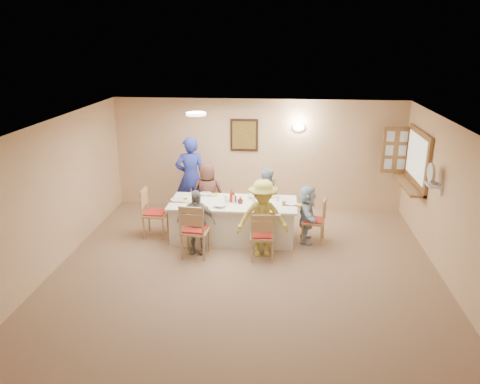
# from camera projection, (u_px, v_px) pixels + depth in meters

# --- Properties ---
(ground) EXTENTS (7.00, 7.00, 0.00)m
(ground) POSITION_uv_depth(u_px,v_px,m) (244.00, 280.00, 7.65)
(ground) COLOR #8C7055
(room_walls) EXTENTS (7.00, 7.00, 7.00)m
(room_walls) POSITION_uv_depth(u_px,v_px,m) (244.00, 192.00, 7.17)
(room_walls) COLOR tan
(room_walls) RESTS_ON ground
(wall_picture) EXTENTS (0.62, 0.05, 0.72)m
(wall_picture) POSITION_uv_depth(u_px,v_px,m) (244.00, 135.00, 10.41)
(wall_picture) COLOR black
(wall_picture) RESTS_ON room_walls
(wall_sconce) EXTENTS (0.26, 0.09, 0.18)m
(wall_sconce) POSITION_uv_depth(u_px,v_px,m) (299.00, 127.00, 10.22)
(wall_sconce) COLOR white
(wall_sconce) RESTS_ON room_walls
(ceiling_light) EXTENTS (0.36, 0.36, 0.05)m
(ceiling_light) POSITION_uv_depth(u_px,v_px,m) (196.00, 114.00, 8.38)
(ceiling_light) COLOR white
(ceiling_light) RESTS_ON room_walls
(serving_hatch) EXTENTS (0.06, 1.50, 1.15)m
(serving_hatch) POSITION_uv_depth(u_px,v_px,m) (418.00, 159.00, 9.16)
(serving_hatch) COLOR brown
(serving_hatch) RESTS_ON room_walls
(hatch_sill) EXTENTS (0.30, 1.50, 0.05)m
(hatch_sill) POSITION_uv_depth(u_px,v_px,m) (408.00, 185.00, 9.34)
(hatch_sill) COLOR brown
(hatch_sill) RESTS_ON room_walls
(shutter_door) EXTENTS (0.55, 0.04, 1.00)m
(shutter_door) POSITION_uv_depth(u_px,v_px,m) (396.00, 150.00, 9.90)
(shutter_door) COLOR brown
(shutter_door) RESTS_ON room_walls
(fan_shelf) EXTENTS (0.22, 0.36, 0.03)m
(fan_shelf) POSITION_uv_depth(u_px,v_px,m) (433.00, 185.00, 7.92)
(fan_shelf) COLOR white
(fan_shelf) RESTS_ON room_walls
(desk_fan) EXTENTS (0.30, 0.30, 0.28)m
(desk_fan) POSITION_uv_depth(u_px,v_px,m) (433.00, 176.00, 7.88)
(desk_fan) COLOR #A5A5A8
(desk_fan) RESTS_ON fan_shelf
(dining_table) EXTENTS (2.44, 1.03, 0.76)m
(dining_table) POSITION_uv_depth(u_px,v_px,m) (233.00, 220.00, 9.11)
(dining_table) COLOR white
(dining_table) RESTS_ON ground
(chair_back_left) EXTENTS (0.49, 0.49, 0.89)m
(chair_back_left) POSITION_uv_depth(u_px,v_px,m) (209.00, 203.00, 9.90)
(chair_back_left) COLOR tan
(chair_back_left) RESTS_ON ground
(chair_back_right) EXTENTS (0.46, 0.46, 0.95)m
(chair_back_right) POSITION_uv_depth(u_px,v_px,m) (266.00, 203.00, 9.79)
(chair_back_right) COLOR tan
(chair_back_right) RESTS_ON ground
(chair_front_left) EXTENTS (0.52, 0.52, 1.02)m
(chair_front_left) POSITION_uv_depth(u_px,v_px,m) (195.00, 229.00, 8.37)
(chair_front_left) COLOR tan
(chair_front_left) RESTS_ON ground
(chair_front_right) EXTENTS (0.47, 0.47, 0.91)m
(chair_front_right) POSITION_uv_depth(u_px,v_px,m) (262.00, 235.00, 8.28)
(chair_front_right) COLOR tan
(chair_front_right) RESTS_ON ground
(chair_left_end) EXTENTS (0.47, 0.47, 0.98)m
(chair_left_end) POSITION_uv_depth(u_px,v_px,m) (155.00, 213.00, 9.22)
(chair_left_end) COLOR tan
(chair_left_end) RESTS_ON ground
(chair_right_end) EXTENTS (0.50, 0.50, 0.90)m
(chair_right_end) POSITION_uv_depth(u_px,v_px,m) (313.00, 220.00, 8.95)
(chair_right_end) COLOR tan
(chair_right_end) RESTS_ON ground
(diner_back_left) EXTENTS (0.70, 0.49, 1.35)m
(diner_back_left) POSITION_uv_depth(u_px,v_px,m) (208.00, 194.00, 9.71)
(diner_back_left) COLOR #54332B
(diner_back_left) RESTS_ON ground
(diner_back_right) EXTENTS (0.63, 0.49, 1.26)m
(diner_back_right) POSITION_uv_depth(u_px,v_px,m) (266.00, 198.00, 9.62)
(diner_back_right) COLOR #8DA5BC
(diner_back_right) RESTS_ON ground
(diner_front_left) EXTENTS (0.71, 0.30, 1.21)m
(diner_front_left) POSITION_uv_depth(u_px,v_px,m) (196.00, 222.00, 8.45)
(diner_front_left) COLOR gray
(diner_front_left) RESTS_ON ground
(diner_front_right) EXTENTS (1.09, 0.82, 1.43)m
(diner_front_right) POSITION_uv_depth(u_px,v_px,m) (262.00, 218.00, 8.31)
(diner_front_right) COLOR #D3C44D
(diner_front_right) RESTS_ON ground
(diner_right_end) EXTENTS (1.05, 0.35, 1.13)m
(diner_right_end) POSITION_uv_depth(u_px,v_px,m) (307.00, 214.00, 8.93)
(diner_right_end) COLOR #A7C2D6
(diner_right_end) RESTS_ON ground
(caregiver) EXTENTS (0.90, 0.80, 1.78)m
(caregiver) POSITION_uv_depth(u_px,v_px,m) (191.00, 177.00, 10.13)
(caregiver) COLOR #2732A4
(caregiver) RESTS_ON ground
(placemat_fl) EXTENTS (0.34, 0.25, 0.01)m
(placemat_fl) POSITION_uv_depth(u_px,v_px,m) (198.00, 209.00, 8.65)
(placemat_fl) COLOR #472B19
(placemat_fl) RESTS_ON dining_table
(plate_fl) EXTENTS (0.22, 0.22, 0.01)m
(plate_fl) POSITION_uv_depth(u_px,v_px,m) (198.00, 208.00, 8.65)
(plate_fl) COLOR white
(plate_fl) RESTS_ON dining_table
(napkin_fl) EXTENTS (0.13, 0.13, 0.01)m
(napkin_fl) POSITION_uv_depth(u_px,v_px,m) (208.00, 209.00, 8.58)
(napkin_fl) COLOR yellow
(napkin_fl) RESTS_ON dining_table
(placemat_fr) EXTENTS (0.36, 0.27, 0.01)m
(placemat_fr) POSITION_uv_depth(u_px,v_px,m) (263.00, 211.00, 8.54)
(placemat_fr) COLOR #472B19
(placemat_fr) RESTS_ON dining_table
(plate_fr) EXTENTS (0.24, 0.24, 0.02)m
(plate_fr) POSITION_uv_depth(u_px,v_px,m) (263.00, 210.00, 8.54)
(plate_fr) COLOR white
(plate_fr) RESTS_ON dining_table
(napkin_fr) EXTENTS (0.14, 0.14, 0.01)m
(napkin_fr) POSITION_uv_depth(u_px,v_px,m) (273.00, 212.00, 8.48)
(napkin_fr) COLOR yellow
(napkin_fr) RESTS_ON dining_table
(placemat_bl) EXTENTS (0.36, 0.27, 0.01)m
(placemat_bl) POSITION_uv_depth(u_px,v_px,m) (206.00, 194.00, 9.44)
(placemat_bl) COLOR #472B19
(placemat_bl) RESTS_ON dining_table
(plate_bl) EXTENTS (0.25, 0.25, 0.02)m
(plate_bl) POSITION_uv_depth(u_px,v_px,m) (206.00, 194.00, 9.44)
(plate_bl) COLOR white
(plate_bl) RESTS_ON dining_table
(napkin_bl) EXTENTS (0.15, 0.15, 0.01)m
(napkin_bl) POSITION_uv_depth(u_px,v_px,m) (214.00, 195.00, 9.38)
(napkin_bl) COLOR yellow
(napkin_bl) RESTS_ON dining_table
(placemat_br) EXTENTS (0.37, 0.27, 0.01)m
(placemat_br) POSITION_uv_depth(u_px,v_px,m) (265.00, 196.00, 9.34)
(placemat_br) COLOR #472B19
(placemat_br) RESTS_ON dining_table
(plate_br) EXTENTS (0.24, 0.24, 0.01)m
(plate_br) POSITION_uv_depth(u_px,v_px,m) (265.00, 195.00, 9.33)
(plate_br) COLOR white
(plate_br) RESTS_ON dining_table
(napkin_br) EXTENTS (0.15, 0.15, 0.01)m
(napkin_br) POSITION_uv_depth(u_px,v_px,m) (274.00, 197.00, 9.27)
(napkin_br) COLOR yellow
(napkin_br) RESTS_ON dining_table
(placemat_le) EXTENTS (0.37, 0.28, 0.01)m
(placemat_le) POSITION_uv_depth(u_px,v_px,m) (177.00, 200.00, 9.09)
(placemat_le) COLOR #472B19
(placemat_le) RESTS_ON dining_table
(plate_le) EXTENTS (0.25, 0.25, 0.02)m
(plate_le) POSITION_uv_depth(u_px,v_px,m) (177.00, 200.00, 9.09)
(plate_le) COLOR white
(plate_le) RESTS_ON dining_table
(napkin_le) EXTENTS (0.15, 0.15, 0.01)m
(napkin_le) POSITION_uv_depth(u_px,v_px,m) (185.00, 201.00, 9.02)
(napkin_le) COLOR yellow
(napkin_le) RESTS_ON dining_table
(placemat_re) EXTENTS (0.35, 0.26, 0.01)m
(placemat_re) POSITION_uv_depth(u_px,v_px,m) (292.00, 204.00, 8.89)
(placemat_re) COLOR #472B19
(placemat_re) RESTS_ON dining_table
(plate_re) EXTENTS (0.24, 0.24, 0.02)m
(plate_re) POSITION_uv_depth(u_px,v_px,m) (292.00, 203.00, 8.89)
(plate_re) COLOR white
(plate_re) RESTS_ON dining_table
(napkin_re) EXTENTS (0.15, 0.15, 0.01)m
(napkin_re) POSITION_uv_depth(u_px,v_px,m) (301.00, 205.00, 8.83)
(napkin_re) COLOR yellow
(napkin_re) RESTS_ON dining_table
(teacup_a) EXTENTS (0.12, 0.12, 0.08)m
(teacup_a) POSITION_uv_depth(u_px,v_px,m) (190.00, 205.00, 8.73)
(teacup_a) COLOR white
(teacup_a) RESTS_ON dining_table
(teacup_b) EXTENTS (0.12, 0.12, 0.08)m
(teacup_b) POSITION_uv_depth(u_px,v_px,m) (256.00, 192.00, 9.44)
(teacup_b) COLOR white
(teacup_b) RESTS_ON dining_table
(bowl_a) EXTENTS (0.36, 0.36, 0.06)m
(bowl_a) POSITION_uv_depth(u_px,v_px,m) (220.00, 205.00, 8.73)
(bowl_a) COLOR white
(bowl_a) RESTS_ON dining_table
(bowl_b) EXTENTS (0.30, 0.30, 0.06)m
(bowl_b) POSITION_uv_depth(u_px,v_px,m) (253.00, 196.00, 9.22)
(bowl_b) COLOR white
(bowl_b) RESTS_ON dining_table
(condiment_ketchup) EXTENTS (0.18, 0.18, 0.26)m
(condiment_ketchup) POSITION_uv_depth(u_px,v_px,m) (232.00, 195.00, 8.97)
(condiment_ketchup) COLOR #AA280E
(condiment_ketchup) RESTS_ON dining_table
(condiment_brown) EXTENTS (0.12, 0.12, 0.18)m
(condiment_brown) POSITION_uv_depth(u_px,v_px,m) (234.00, 197.00, 8.98)
(condiment_brown) COLOR #4B1C14
(condiment_brown) RESTS_ON dining_table
(condiment_malt) EXTENTS (0.16, 0.16, 0.14)m
(condiment_malt) POSITION_uv_depth(u_px,v_px,m) (240.00, 200.00, 8.91)
(condiment_malt) COLOR #4B1C14
(condiment_malt) RESTS_ON dining_table
(drinking_glass) EXTENTS (0.06, 0.06, 0.10)m
(drinking_glass) POSITION_uv_depth(u_px,v_px,m) (226.00, 198.00, 9.04)
(drinking_glass) COLOR silver
(drinking_glass) RESTS_ON dining_table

